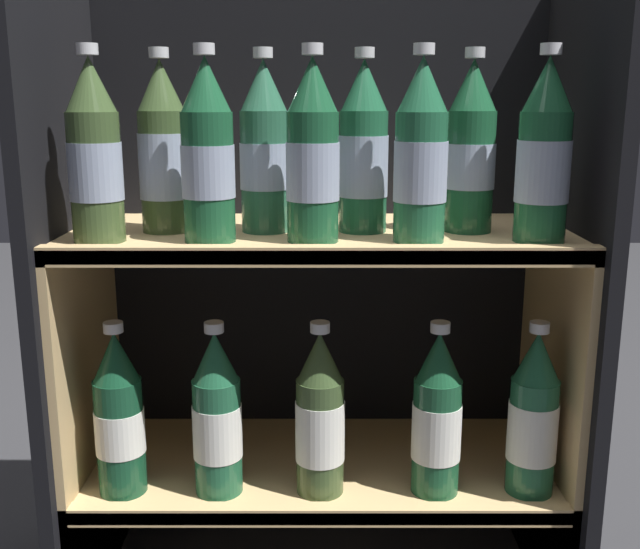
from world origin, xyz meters
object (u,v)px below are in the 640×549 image
bottle_lower_front_0 (119,418)px  bottle_lower_front_3 (437,418)px  bottle_upper_front_4 (544,157)px  bottle_upper_back_1 (265,152)px  bottle_upper_front_2 (313,157)px  bottle_lower_front_4 (533,419)px  bottle_upper_front_0 (95,157)px  bottle_lower_front_2 (323,419)px  bottle_upper_front_1 (208,156)px  bottle_upper_front_3 (421,157)px  bottle_lower_front_1 (217,418)px  bottle_upper_back_3 (471,152)px  bottle_upper_back_2 (363,153)px  bottle_upper_back_0 (164,153)px

bottle_lower_front_0 → bottle_lower_front_3: 0.44m
bottle_upper_front_4 → bottle_upper_back_1: same height
bottle_upper_front_2 → bottle_lower_front_4: size_ratio=1.00×
bottle_upper_front_0 → bottle_lower_front_2: size_ratio=1.00×
bottle_upper_front_1 → bottle_upper_front_3: 0.27m
bottle_upper_front_0 → bottle_upper_back_1: same height
bottle_upper_front_1 → bottle_lower_front_1: bottle_upper_front_1 is taller
bottle_upper_back_3 → bottle_lower_front_1: bottle_upper_back_3 is taller
bottle_lower_front_0 → bottle_lower_front_2: (0.28, 0.00, -0.00)m
bottle_upper_back_3 → bottle_upper_front_2: bearing=-160.5°
bottle_upper_front_4 → bottle_upper_back_2: (-0.23, 0.08, -0.00)m
bottle_lower_front_0 → bottle_lower_front_4: same height
bottle_upper_front_3 → bottle_upper_front_4: bearing=-0.0°
bottle_upper_front_1 → bottle_lower_front_2: 0.39m
bottle_upper_front_1 → bottle_upper_front_4: (0.43, 0.00, -0.00)m
bottle_upper_front_0 → bottle_lower_front_0: (0.01, -0.00, -0.36)m
bottle_lower_front_0 → bottle_upper_front_4: bearing=0.0°
bottle_upper_front_2 → bottle_upper_back_1: 0.10m
bottle_upper_front_4 → bottle_lower_front_1: bottle_upper_front_4 is taller
bottle_lower_front_0 → bottle_lower_front_1: 0.14m
bottle_upper_back_1 → bottle_lower_front_3: 0.44m
bottle_upper_back_1 → bottle_lower_front_2: (0.08, -0.08, -0.36)m
bottle_upper_front_2 → bottle_upper_front_3: (0.14, 0.00, -0.00)m
bottle_upper_front_4 → bottle_lower_front_1: size_ratio=1.00×
bottle_upper_back_0 → bottle_upper_back_1: 0.14m
bottle_upper_front_1 → bottle_upper_back_3: (0.35, 0.08, 0.00)m
bottle_upper_front_2 → bottle_upper_back_3: bearing=19.5°
bottle_upper_front_1 → bottle_upper_front_2: (0.13, 0.00, -0.00)m
bottle_upper_front_0 → bottle_upper_front_1: 0.14m
bottle_upper_front_2 → bottle_lower_front_4: 0.47m
bottle_upper_back_1 → bottle_upper_back_3: 0.28m
bottle_upper_front_0 → bottle_lower_front_3: (0.45, 0.00, -0.36)m
bottle_upper_front_0 → bottle_upper_back_1: bearing=19.9°
bottle_lower_front_1 → bottle_lower_front_3: size_ratio=1.00×
bottle_lower_front_2 → bottle_upper_front_4: bearing=-0.0°
bottle_upper_front_0 → bottle_upper_back_2: bearing=12.5°
bottle_upper_back_0 → bottle_upper_back_1: size_ratio=1.00×
bottle_upper_back_1 → bottle_lower_front_4: size_ratio=1.00×
bottle_upper_front_1 → bottle_upper_back_1: 0.10m
bottle_lower_front_3 → bottle_upper_front_0: bearing=180.0°
bottle_upper_front_3 → bottle_lower_front_2: (-0.13, 0.00, -0.36)m
bottle_upper_front_3 → bottle_lower_front_4: size_ratio=1.00×
bottle_upper_front_2 → bottle_lower_front_1: 0.38m
bottle_upper_front_0 → bottle_upper_front_2: 0.28m
bottle_upper_back_0 → bottle_upper_back_1: same height
bottle_upper_back_2 → bottle_lower_front_4: 0.44m
bottle_upper_back_0 → bottle_lower_front_4: bottle_upper_back_0 is taller
bottle_lower_front_0 → bottle_lower_front_2: size_ratio=1.00×
bottle_lower_front_1 → bottle_lower_front_4: same height
bottle_upper_back_0 → bottle_lower_front_3: size_ratio=1.00×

